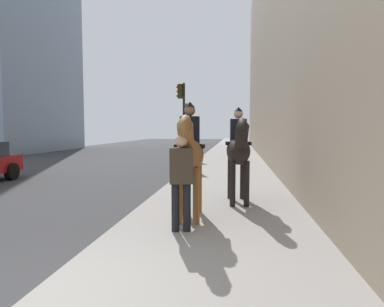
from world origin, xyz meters
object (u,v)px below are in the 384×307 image
mounted_horse_near (189,154)px  pedestrian_greeting (181,176)px  traffic_light_far_curb (189,122)px  traffic_light_near_curb (182,111)px  mounted_horse_far (239,149)px

mounted_horse_near → pedestrian_greeting: (-0.83, 0.03, -0.33)m
mounted_horse_near → traffic_light_far_curb: traffic_light_far_curb is taller
mounted_horse_near → traffic_light_near_curb: traffic_light_near_curb is taller
mounted_horse_near → traffic_light_near_curb: bearing=-173.3°
pedestrian_greeting → traffic_light_far_curb: bearing=-3.0°
mounted_horse_near → traffic_light_far_curb: (13.73, 1.92, 0.92)m
traffic_light_far_curb → traffic_light_near_curb: bearing=-177.4°
mounted_horse_far → traffic_light_far_curb: 12.52m
pedestrian_greeting → traffic_light_far_curb: (14.56, 1.89, 1.25)m
mounted_horse_far → mounted_horse_near: bearing=-36.4°
pedestrian_greeting → traffic_light_far_curb: traffic_light_far_curb is taller
mounted_horse_far → traffic_light_far_curb: bearing=-171.4°
mounted_horse_near → mounted_horse_far: (1.58, -0.97, -0.01)m
mounted_horse_near → traffic_light_near_curb: size_ratio=0.56×
traffic_light_near_curb → mounted_horse_far: bearing=-162.2°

